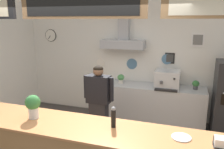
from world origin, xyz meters
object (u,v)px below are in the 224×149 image
object	(u,v)px
shop_worker	(99,105)
basil_vase	(33,106)
potted_oregano	(196,84)
potted_thyme	(121,78)
napkin_holder	(221,142)
espresso_machine	(167,79)
pepper_grinder	(113,117)
condiment_plate	(181,137)

from	to	relation	value
shop_worker	basil_vase	bearing A→B (deg)	75.19
shop_worker	basil_vase	distance (m)	1.43
potted_oregano	shop_worker	bearing A→B (deg)	-141.24
potted_thyme	napkin_holder	distance (m)	3.19
shop_worker	espresso_machine	size ratio (longest dim) A/B	2.86
potted_oregano	pepper_grinder	distance (m)	2.79
pepper_grinder	condiment_plate	world-z (taller)	pepper_grinder
shop_worker	potted_oregano	world-z (taller)	shop_worker
espresso_machine	napkin_holder	world-z (taller)	espresso_machine
potted_thyme	basil_vase	world-z (taller)	basil_vase
shop_worker	potted_oregano	bearing A→B (deg)	-138.76
napkin_holder	espresso_machine	bearing A→B (deg)	106.51
potted_oregano	espresso_machine	bearing A→B (deg)	-174.10
napkin_holder	condiment_plate	bearing A→B (deg)	172.32
pepper_grinder	basil_vase	bearing A→B (deg)	-175.87
potted_thyme	basil_vase	size ratio (longest dim) A/B	0.69
pepper_grinder	napkin_holder	xyz separation A→B (m)	(1.19, -0.07, -0.09)
condiment_plate	basil_vase	bearing A→B (deg)	-178.05
shop_worker	espresso_machine	xyz separation A→B (m)	(1.10, 1.30, 0.25)
shop_worker	potted_oregano	size ratio (longest dim) A/B	7.95
potted_oregano	pepper_grinder	bearing A→B (deg)	-111.29
potted_thyme	potted_oregano	distance (m)	1.65
pepper_grinder	condiment_plate	bearing A→B (deg)	-1.05
potted_thyme	pepper_grinder	world-z (taller)	pepper_grinder
potted_oregano	pepper_grinder	size ratio (longest dim) A/B	0.74
potted_oregano	condiment_plate	size ratio (longest dim) A/B	0.90
potted_thyme	napkin_holder	world-z (taller)	napkin_holder
espresso_machine	pepper_grinder	xyz separation A→B (m)	(-0.42, -2.53, 0.12)
shop_worker	condiment_plate	size ratio (longest dim) A/B	7.13
basil_vase	potted_oregano	bearing A→B (deg)	51.79
potted_oregano	condiment_plate	bearing A→B (deg)	-94.66
potted_thyme	espresso_machine	bearing A→B (deg)	-0.72
shop_worker	basil_vase	size ratio (longest dim) A/B	4.88
condiment_plate	espresso_machine	bearing A→B (deg)	98.46
potted_thyme	pepper_grinder	xyz separation A→B (m)	(0.64, -2.54, 0.18)
potted_thyme	napkin_holder	size ratio (longest dim) A/B	1.44
espresso_machine	pepper_grinder	distance (m)	2.57
pepper_grinder	potted_thyme	bearing A→B (deg)	104.20
shop_worker	potted_oregano	distance (m)	2.18
napkin_holder	potted_thyme	bearing A→B (deg)	125.07
potted_thyme	pepper_grinder	bearing A→B (deg)	-75.80
pepper_grinder	basil_vase	distance (m)	1.09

